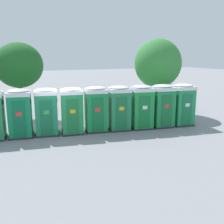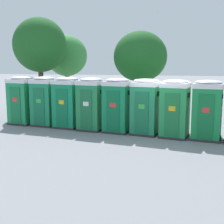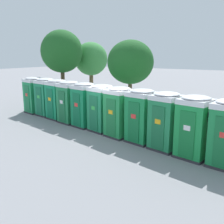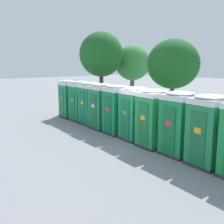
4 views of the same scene
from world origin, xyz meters
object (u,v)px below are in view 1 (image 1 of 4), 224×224
(portapotty_5, at_px, (47,111))
(portapotty_8, at_px, (119,108))
(portapotty_4, at_px, (20,113))
(street_tree_0, at_px, (158,64))
(portapotty_7, at_px, (96,109))
(portapotty_10, at_px, (162,106))
(portapotty_6, at_px, (72,110))
(street_tree_1, at_px, (19,65))
(portapotty_9, at_px, (141,107))
(portapotty_11, at_px, (182,104))

(portapotty_5, height_order, portapotty_8, same)
(portapotty_4, height_order, portapotty_8, same)
(portapotty_4, bearing_deg, street_tree_0, 11.17)
(portapotty_7, height_order, portapotty_10, same)
(portapotty_5, bearing_deg, portapotty_6, -13.17)
(portapotty_10, height_order, street_tree_1, street_tree_1)
(portapotty_8, bearing_deg, portapotty_7, 168.91)
(portapotty_7, bearing_deg, street_tree_1, 125.46)
(portapotty_4, relative_size, portapotty_6, 1.00)
(portapotty_9, distance_m, portapotty_10, 1.34)
(portapotty_10, xyz_separation_m, street_tree_1, (-7.46, 5.61, 2.28))
(portapotty_5, xyz_separation_m, portapotty_6, (1.31, -0.31, 0.00))
(portapotty_11, relative_size, street_tree_0, 0.47)
(portapotty_6, bearing_deg, portapotty_8, -8.44)
(portapotty_5, distance_m, street_tree_1, 5.08)
(portapotty_8, relative_size, portapotty_9, 1.00)
(portapotty_7, xyz_separation_m, portapotty_9, (2.63, -0.52, -0.00))
(portapotty_9, height_order, portapotty_10, same)
(portapotty_9, distance_m, portapotty_11, 2.68)
(portapotty_5, xyz_separation_m, street_tree_0, (8.37, 2.08, 2.33))
(portapotty_5, xyz_separation_m, portapotty_9, (5.28, -0.96, -0.00))
(portapotty_8, bearing_deg, street_tree_1, 132.98)
(portapotty_4, distance_m, portapotty_6, 2.68)
(portapotty_4, height_order, portapotty_6, same)
(portapotty_10, bearing_deg, portapotty_8, 170.30)
(portapotty_4, bearing_deg, portapotty_6, -10.05)
(portapotty_6, bearing_deg, portapotty_7, -5.79)
(portapotty_10, bearing_deg, portapotty_4, 170.60)
(portapotty_8, distance_m, street_tree_1, 7.41)
(portapotty_8, bearing_deg, portapotty_9, -11.23)
(portapotty_11, distance_m, street_tree_1, 10.77)
(portapotty_10, bearing_deg, portapotty_7, 169.84)
(portapotty_11, xyz_separation_m, street_tree_0, (0.43, 3.41, 2.33))
(portapotty_4, xyz_separation_m, portapotty_11, (9.27, -1.50, -0.00))
(portapotty_11, bearing_deg, portapotty_4, 170.82)
(portapotty_4, height_order, street_tree_1, street_tree_1)
(portapotty_5, bearing_deg, portapotty_9, -10.32)
(portapotty_6, distance_m, portapotty_10, 5.37)
(street_tree_0, bearing_deg, street_tree_1, 165.51)
(portapotty_7, height_order, portapotty_11, same)
(portapotty_6, xyz_separation_m, street_tree_0, (7.06, 2.39, 2.33))
(portapotty_6, bearing_deg, portapotty_10, -9.07)
(portapotty_5, relative_size, portapotty_8, 1.00)
(portapotty_10, xyz_separation_m, street_tree_0, (1.76, 3.23, 2.33))
(portapotty_7, xyz_separation_m, portapotty_11, (5.29, -0.89, -0.00))
(street_tree_0, bearing_deg, portapotty_4, -168.83)
(portapotty_4, height_order, street_tree_0, street_tree_0)
(portapotty_9, bearing_deg, portapotty_5, 169.68)
(portapotty_4, xyz_separation_m, portapotty_10, (7.94, -1.31, -0.00))
(portapotty_9, relative_size, street_tree_0, 0.47)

